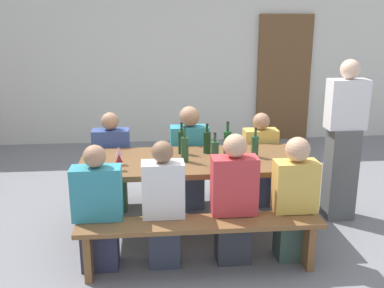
# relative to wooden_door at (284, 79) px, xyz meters

# --- Properties ---
(ground_plane) EXTENTS (24.00, 24.00, 0.00)m
(ground_plane) POSITION_rel_wooden_door_xyz_m (-1.87, -3.33, -1.05)
(ground_plane) COLOR slate
(back_wall) EXTENTS (14.00, 0.20, 3.20)m
(back_wall) POSITION_rel_wooden_door_xyz_m (-1.87, 0.14, 0.55)
(back_wall) COLOR silver
(back_wall) RESTS_ON ground
(wooden_door) EXTENTS (0.90, 0.06, 2.10)m
(wooden_door) POSITION_rel_wooden_door_xyz_m (0.00, 0.00, 0.00)
(wooden_door) COLOR brown
(wooden_door) RESTS_ON ground
(tasting_table) EXTENTS (2.13, 0.89, 0.75)m
(tasting_table) POSITION_rel_wooden_door_xyz_m (-1.87, -3.33, -0.37)
(tasting_table) COLOR brown
(tasting_table) RESTS_ON ground
(bench_near) EXTENTS (2.03, 0.30, 0.45)m
(bench_near) POSITION_rel_wooden_door_xyz_m (-1.87, -4.08, -0.69)
(bench_near) COLOR brown
(bench_near) RESTS_ON ground
(bench_far) EXTENTS (2.03, 0.30, 0.45)m
(bench_far) POSITION_rel_wooden_door_xyz_m (-1.87, -2.59, -0.69)
(bench_far) COLOR brown
(bench_far) RESTS_ON ground
(wine_bottle_0) EXTENTS (0.08, 0.08, 0.33)m
(wine_bottle_0) POSITION_rel_wooden_door_xyz_m (-1.51, -3.19, -0.18)
(wine_bottle_0) COLOR #194723
(wine_bottle_0) RESTS_ON tasting_table
(wine_bottle_1) EXTENTS (0.07, 0.07, 0.34)m
(wine_bottle_1) POSITION_rel_wooden_door_xyz_m (-1.95, -3.40, -0.17)
(wine_bottle_1) COLOR #234C2D
(wine_bottle_1) RESTS_ON tasting_table
(wine_bottle_2) EXTENTS (0.07, 0.07, 0.29)m
(wine_bottle_2) POSITION_rel_wooden_door_xyz_m (-1.26, -3.32, -0.19)
(wine_bottle_2) COLOR #234C2D
(wine_bottle_2) RESTS_ON tasting_table
(wine_bottle_3) EXTENTS (0.07, 0.07, 0.32)m
(wine_bottle_3) POSITION_rel_wooden_door_xyz_m (-1.69, -3.57, -0.18)
(wine_bottle_3) COLOR #234C2D
(wine_bottle_3) RESTS_ON tasting_table
(wine_bottle_4) EXTENTS (0.07, 0.07, 0.32)m
(wine_bottle_4) POSITION_rel_wooden_door_xyz_m (-1.96, -3.14, -0.18)
(wine_bottle_4) COLOR #143319
(wine_bottle_4) RESTS_ON tasting_table
(wine_bottle_5) EXTENTS (0.07, 0.07, 0.30)m
(wine_bottle_5) POSITION_rel_wooden_door_xyz_m (-1.71, -3.15, -0.18)
(wine_bottle_5) COLOR #143319
(wine_bottle_5) RESTS_ON tasting_table
(wine_glass_0) EXTENTS (0.07, 0.07, 0.17)m
(wine_glass_0) POSITION_rel_wooden_door_xyz_m (-2.56, -3.43, -0.18)
(wine_glass_0) COLOR silver
(wine_glass_0) RESTS_ON tasting_table
(wine_glass_1) EXTENTS (0.06, 0.06, 0.15)m
(wine_glass_1) POSITION_rel_wooden_door_xyz_m (-2.55, -3.60, -0.20)
(wine_glass_1) COLOR silver
(wine_glass_1) RESTS_ON tasting_table
(seated_guest_near_0) EXTENTS (0.41, 0.24, 1.08)m
(seated_guest_near_0) POSITION_rel_wooden_door_xyz_m (-2.71, -3.93, -0.55)
(seated_guest_near_0) COLOR #2E304B
(seated_guest_near_0) RESTS_ON ground
(seated_guest_near_1) EXTENTS (0.35, 0.24, 1.10)m
(seated_guest_near_1) POSITION_rel_wooden_door_xyz_m (-2.17, -3.93, -0.53)
(seated_guest_near_1) COLOR #34394A
(seated_guest_near_1) RESTS_ON ground
(seated_guest_near_2) EXTENTS (0.39, 0.24, 1.15)m
(seated_guest_near_2) POSITION_rel_wooden_door_xyz_m (-1.57, -3.93, -0.51)
(seated_guest_near_2) COLOR #2E3037
(seated_guest_near_2) RESTS_ON ground
(seated_guest_near_3) EXTENTS (0.37, 0.24, 1.10)m
(seated_guest_near_3) POSITION_rel_wooden_door_xyz_m (-1.04, -3.93, -0.52)
(seated_guest_near_3) COLOR #374D44
(seated_guest_near_3) RESTS_ON ground
(seated_guest_far_0) EXTENTS (0.39, 0.24, 1.10)m
(seated_guest_far_0) POSITION_rel_wooden_door_xyz_m (-2.69, -2.74, -0.54)
(seated_guest_far_0) COLOR #2E5338
(seated_guest_far_0) RESTS_ON ground
(seated_guest_far_1) EXTENTS (0.41, 0.24, 1.15)m
(seated_guest_far_1) POSITION_rel_wooden_door_xyz_m (-1.84, -2.74, -0.50)
(seated_guest_far_1) COLOR #4F5772
(seated_guest_far_1) RESTS_ON ground
(seated_guest_far_2) EXTENTS (0.37, 0.24, 1.06)m
(seated_guest_far_2) POSITION_rel_wooden_door_xyz_m (-1.06, -2.74, -0.55)
(seated_guest_far_2) COLOR #41455F
(seated_guest_far_2) RESTS_ON ground
(standing_host) EXTENTS (0.39, 0.24, 1.67)m
(standing_host) POSITION_rel_wooden_door_xyz_m (-0.30, -3.16, -0.24)
(standing_host) COLOR #565958
(standing_host) RESTS_ON ground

